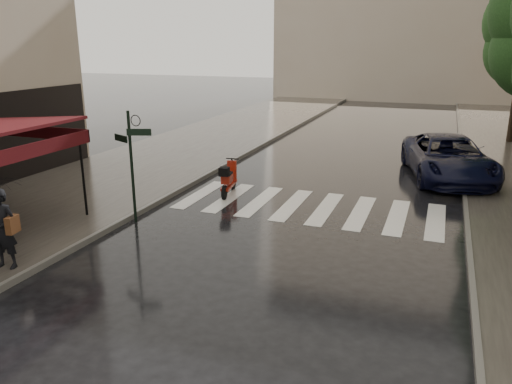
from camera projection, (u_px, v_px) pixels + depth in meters
The scene contains 8 objects.
ground at pixel (105, 273), 10.84m from camera, with size 120.00×120.00×0.00m, color black.
sidewalk_near at pixel (185, 149), 23.09m from camera, with size 6.00×60.00×0.12m, color #38332D.
curb_near at pixel (246, 154), 22.06m from camera, with size 0.12×60.00×0.16m, color #595651.
curb_far at pixel (462, 171), 19.06m from camera, with size 0.12×60.00×0.16m, color #595651.
crosswalk at pixel (309, 207), 15.21m from camera, with size 7.85×3.20×0.01m.
signpost at pixel (131, 158), 13.40m from camera, with size 1.17×0.29×3.10m.
scooter at pixel (228, 180), 16.28m from camera, with size 0.59×1.65×1.09m.
parked_car at pixel (448, 158), 18.14m from camera, with size 2.59×5.62×1.56m, color black.
Camera 1 is at (6.56, -8.08, 4.82)m, focal length 35.00 mm.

